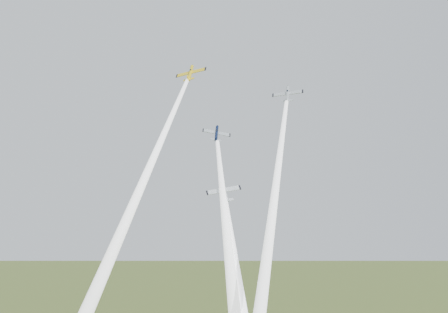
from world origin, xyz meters
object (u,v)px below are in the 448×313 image
plane_yellow (190,73)px  plane_silver_low (224,191)px  plane_navy (217,133)px  plane_silver_right (288,94)px

plane_yellow → plane_silver_low: 35.65m
plane_navy → plane_silver_low: size_ratio=0.90×
plane_navy → plane_silver_right: bearing=-16.1°
plane_navy → plane_silver_low: plane_navy is taller
plane_silver_right → plane_yellow: bearing=-177.7°
plane_yellow → plane_silver_right: plane_yellow is taller
plane_silver_low → plane_silver_right: bearing=21.7°
plane_yellow → plane_navy: size_ratio=1.16×
plane_navy → plane_yellow: bearing=158.4°
plane_yellow → plane_silver_low: (8.50, -14.72, -31.33)m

